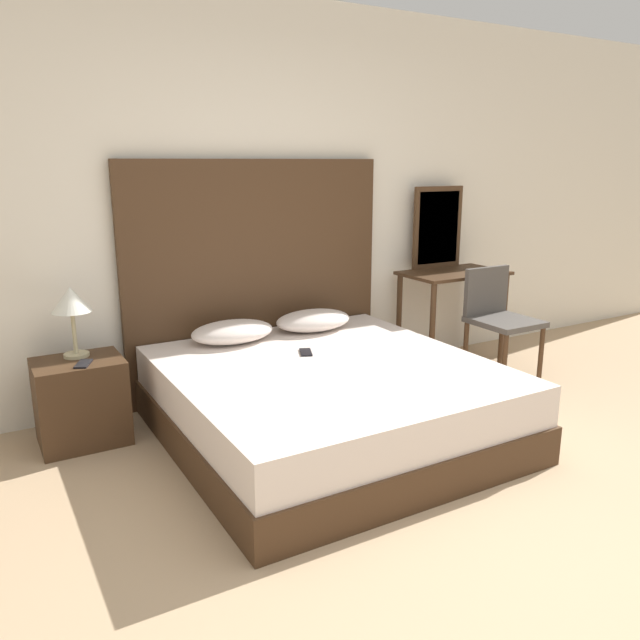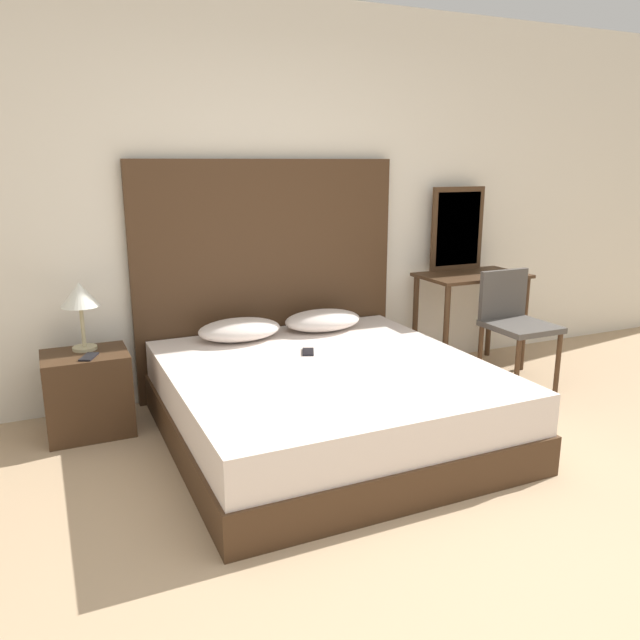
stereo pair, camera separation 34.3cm
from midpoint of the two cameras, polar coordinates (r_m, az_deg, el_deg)
ground_plane at (r=2.74m, az=19.28°, el=-22.88°), size 16.00×16.00×0.00m
wall_back at (r=4.45m, az=-3.31°, el=10.80°), size 10.00×0.06×2.70m
bed at (r=3.76m, az=3.24°, el=-7.48°), size 1.83×1.91×0.46m
headboard at (r=4.46m, az=-2.51°, el=3.93°), size 1.92×0.05×1.64m
pillow_left at (r=4.18m, az=-5.04°, el=-0.91°), size 0.56×0.36×0.14m
pillow_right at (r=4.41m, az=2.48°, el=-0.04°), size 0.56×0.36×0.14m
phone_on_bed at (r=3.90m, az=1.42°, el=-2.96°), size 0.12×0.17×0.01m
nightstand at (r=4.00m, az=-18.17°, el=-6.41°), size 0.49×0.40×0.51m
table_lamp at (r=3.92m, az=-18.80°, el=1.91°), size 0.23×0.23×0.42m
phone_on_nightstand at (r=3.83m, az=-18.01°, el=-3.25°), size 0.13×0.17×0.01m
vanity_desk at (r=5.07m, az=15.55°, el=2.38°), size 0.83×0.49×0.77m
vanity_mirror at (r=5.17m, az=14.34°, el=8.07°), size 0.48×0.03×0.66m
chair at (r=4.77m, az=19.30°, el=0.04°), size 0.43×0.45×0.85m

